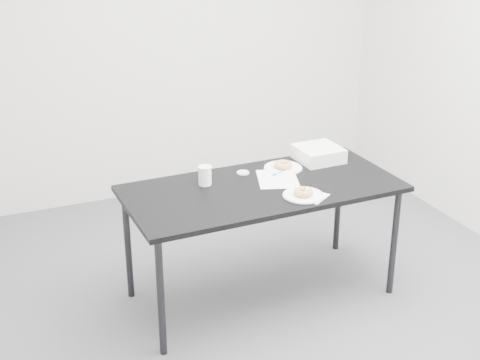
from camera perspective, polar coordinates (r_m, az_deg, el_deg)
name	(u,v)px	position (r m, az deg, el deg)	size (l,w,h in m)	color
floor	(255,304)	(4.37, 1.28, -10.51)	(4.00, 4.00, 0.00)	#525257
wall_back	(156,39)	(5.63, -7.18, 11.86)	(4.00, 0.02, 2.70)	silver
table	(262,195)	(4.13, 1.91, -1.27)	(1.71, 0.83, 0.77)	black
scorecard	(278,179)	(4.22, 3.23, 0.10)	(0.25, 0.31, 0.00)	white
logo_patch	(282,172)	(4.32, 3.62, 0.72)	(0.05, 0.05, 0.00)	green
pen	(280,172)	(4.31, 3.45, 0.67)	(0.01, 0.01, 0.15)	#0C7885
napkin	(311,196)	(3.98, 6.07, -1.39)	(0.17, 0.17, 0.00)	white
plate_near	(303,195)	(3.98, 5.43, -1.32)	(0.25, 0.25, 0.01)	white
donut_near	(303,192)	(3.97, 5.44, -1.02)	(0.12, 0.12, 0.04)	#DE8746
plate_far	(283,168)	(4.39, 3.70, 1.04)	(0.25, 0.25, 0.01)	white
donut_far	(283,165)	(4.38, 3.71, 1.31)	(0.12, 0.12, 0.04)	#DE8746
coffee_cup	(205,175)	(4.11, -3.01, 0.39)	(0.08, 0.08, 0.12)	white
cup_lid	(243,173)	(4.29, 0.26, 0.62)	(0.08, 0.08, 0.01)	silver
bakery_box	(318,154)	(4.53, 6.70, 2.25)	(0.28, 0.28, 0.09)	white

